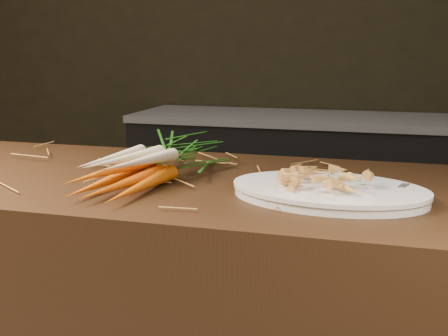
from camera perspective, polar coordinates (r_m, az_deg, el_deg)
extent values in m
cube|color=black|center=(3.54, 3.35, 15.22)|extent=(5.00, 0.04, 2.80)
cube|color=black|center=(1.66, -14.63, -15.63)|extent=(2.40, 0.70, 0.90)
cube|color=black|center=(3.27, 7.05, -2.28)|extent=(1.80, 0.60, 0.80)
cube|color=#99999E|center=(3.19, 7.24, 5.04)|extent=(1.82, 0.62, 0.04)
cone|color=#D24B05|center=(1.28, -11.86, -1.36)|extent=(0.07, 0.29, 0.04)
cone|color=#D24B05|center=(1.25, -10.18, -1.60)|extent=(0.10, 0.29, 0.04)
cone|color=#D24B05|center=(1.23, -8.43, -1.84)|extent=(0.06, 0.29, 0.04)
cone|color=#D24B05|center=(1.25, -11.36, -0.25)|extent=(0.11, 0.29, 0.04)
cone|color=beige|center=(1.27, -11.30, 0.98)|extent=(0.05, 0.27, 0.04)
cone|color=beige|center=(1.24, -10.09, 0.90)|extent=(0.09, 0.27, 0.04)
cone|color=beige|center=(1.23, -8.42, 0.67)|extent=(0.08, 0.27, 0.05)
ellipsoid|color=#1E6914|center=(1.45, -4.31, 1.77)|extent=(0.22, 0.28, 0.09)
cube|color=silver|center=(1.17, 17.48, -2.74)|extent=(0.06, 0.15, 0.00)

